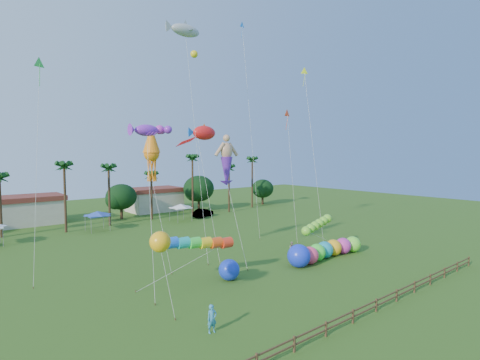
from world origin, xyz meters
TOP-DOWN VIEW (x-y plane):
  - ground at (0.00, 0.00)m, footprint 160.00×160.00m
  - tree_line at (3.57, 44.00)m, footprint 69.46×8.91m
  - buildings_row at (-3.09, 50.00)m, footprint 35.00×7.00m
  - tent_row at (-6.00, 36.33)m, footprint 31.00×4.00m
  - fence at (0.00, -6.00)m, footprint 36.12×0.12m
  - car_b at (13.59, 37.33)m, footprint 4.99×3.35m
  - spectator_a at (-11.35, -0.88)m, footprint 0.73×0.52m
  - spectator_b at (6.62, 8.54)m, footprint 0.99×0.94m
  - caterpillar_inflatable at (8.07, 5.24)m, footprint 11.78×2.64m
  - blue_ball at (-4.18, 6.52)m, footprint 1.97×1.97m
  - rainbow_tube at (-5.86, 7.20)m, footprint 10.11×3.34m
  - green_worm at (7.72, 7.43)m, footprint 9.76×1.15m
  - orange_ball_kite at (-12.60, 3.81)m, footprint 1.96×2.55m
  - merman_kite at (-0.17, 12.12)m, footprint 2.58×5.60m
  - fish_kite at (-1.08, 15.10)m, footprint 4.44×5.14m
  - shark_kite at (-2.05, 17.33)m, footprint 4.87×6.60m
  - squid_kite at (-7.56, 15.21)m, footprint 2.33×4.99m
  - lobster_kite at (-10.73, 9.62)m, footprint 4.14×5.58m
  - delta_kite_red at (13.21, 15.73)m, footprint 2.63×4.10m
  - delta_kite_yellow at (14.02, 13.34)m, footprint 1.16×4.26m
  - delta_kite_green at (-16.83, 19.68)m, footprint 2.64×4.47m
  - delta_kite_blue at (9.52, 20.94)m, footprint 1.08×4.39m

SIDE VIEW (x-z plane):
  - ground at x=0.00m, z-range 0.00..0.00m
  - fence at x=0.00m, z-range 0.11..1.11m
  - car_b at x=13.59m, z-range 0.00..1.56m
  - spectator_b at x=6.62m, z-range 0.00..1.61m
  - spectator_a at x=-11.35m, z-range 0.00..1.88m
  - blue_ball at x=-4.18m, z-range 0.00..1.97m
  - caterpillar_inflatable at x=8.07m, z-range -0.19..2.21m
  - buildings_row at x=-3.09m, z-range 0.00..4.00m
  - tent_row at x=-6.00m, z-range 2.45..3.05m
  - green_worm at x=7.72m, z-range 1.13..4.70m
  - rainbow_tube at x=-5.86m, z-range 1.44..5.34m
  - tree_line at x=3.57m, z-range -1.22..9.78m
  - orange_ball_kite at x=-12.60m, z-range 2.31..8.49m
  - merman_kite at x=-0.17m, z-range 4.02..17.41m
  - squid_kite at x=-7.56m, z-range 4.60..18.95m
  - lobster_kite at x=-10.73m, z-range 6.52..21.04m
  - fish_kite at x=-1.08m, z-range 6.61..21.67m
  - delta_kite_red at x=13.21m, z-range 8.11..26.10m
  - delta_kite_green at x=-16.83m, z-range 9.54..30.55m
  - delta_kite_yellow at x=14.02m, z-range 10.60..33.98m
  - shark_kite at x=-2.05m, z-range 12.48..39.19m
  - delta_kite_blue at x=9.52m, z-range 13.57..43.99m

